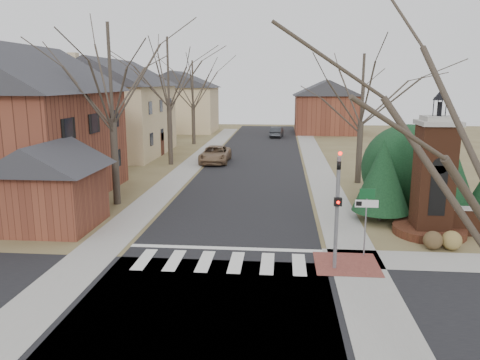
# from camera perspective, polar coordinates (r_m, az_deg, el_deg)

# --- Properties ---
(ground) EXTENTS (120.00, 120.00, 0.00)m
(ground) POSITION_cam_1_polar(r_m,az_deg,el_deg) (17.53, -2.73, -10.95)
(ground) COLOR brown
(ground) RESTS_ON ground
(main_street) EXTENTS (8.00, 70.00, 0.01)m
(main_street) POSITION_cam_1_polar(r_m,az_deg,el_deg) (38.66, 1.72, 1.78)
(main_street) COLOR black
(main_street) RESTS_ON ground
(cross_street) EXTENTS (120.00, 8.00, 0.01)m
(cross_street) POSITION_cam_1_polar(r_m,az_deg,el_deg) (14.84, -4.37, -15.40)
(cross_street) COLOR black
(cross_street) RESTS_ON ground
(crosswalk_zone) EXTENTS (8.00, 2.20, 0.02)m
(crosswalk_zone) POSITION_cam_1_polar(r_m,az_deg,el_deg) (18.26, -2.38, -9.95)
(crosswalk_zone) COLOR silver
(crosswalk_zone) RESTS_ON ground
(stop_bar) EXTENTS (8.00, 0.35, 0.02)m
(stop_bar) POSITION_cam_1_polar(r_m,az_deg,el_deg) (19.65, -1.81, -8.33)
(stop_bar) COLOR silver
(stop_bar) RESTS_ON ground
(sidewalk_right_main) EXTENTS (2.00, 60.00, 0.02)m
(sidewalk_right_main) POSITION_cam_1_polar(r_m,az_deg,el_deg) (38.71, 9.43, 1.64)
(sidewalk_right_main) COLOR gray
(sidewalk_right_main) RESTS_ON ground
(sidewalk_left) EXTENTS (2.00, 60.00, 0.02)m
(sidewalk_left) POSITION_cam_1_polar(r_m,az_deg,el_deg) (39.31, -5.87, 1.90)
(sidewalk_left) COLOR gray
(sidewalk_left) RESTS_ON ground
(curb_apron) EXTENTS (2.40, 2.40, 0.02)m
(curb_apron) POSITION_cam_1_polar(r_m,az_deg,el_deg) (18.47, 12.86, -9.98)
(curb_apron) COLOR brown
(curb_apron) RESTS_ON ground
(traffic_signal_pole) EXTENTS (0.28, 0.41, 4.50)m
(traffic_signal_pole) POSITION_cam_1_polar(r_m,az_deg,el_deg) (17.21, 11.79, -2.53)
(traffic_signal_pole) COLOR slate
(traffic_signal_pole) RESTS_ON ground
(sign_post) EXTENTS (0.90, 0.07, 2.75)m
(sign_post) POSITION_cam_1_polar(r_m,az_deg,el_deg) (18.92, 15.13, -3.39)
(sign_post) COLOR slate
(sign_post) RESTS_ON ground
(brick_gate_monument) EXTENTS (3.20, 3.20, 6.47)m
(brick_gate_monument) POSITION_cam_1_polar(r_m,az_deg,el_deg) (22.52, 22.43, -0.89)
(brick_gate_monument) COLOR #4E2817
(brick_gate_monument) RESTS_ON ground
(house_brick_left) EXTENTS (9.80, 11.80, 9.42)m
(house_brick_left) POSITION_cam_1_polar(r_m,az_deg,el_deg) (30.22, -25.40, 6.70)
(house_brick_left) COLOR brown
(house_brick_left) RESTS_ON ground
(house_stucco_left) EXTENTS (9.80, 12.80, 9.28)m
(house_stucco_left) POSITION_cam_1_polar(r_m,az_deg,el_deg) (45.84, -15.14, 8.74)
(house_stucco_left) COLOR beige
(house_stucco_left) RESTS_ON ground
(garage_left) EXTENTS (4.80, 4.80, 4.29)m
(garage_left) POSITION_cam_1_polar(r_m,az_deg,el_deg) (23.59, -22.15, -0.14)
(garage_left) COLOR brown
(garage_left) RESTS_ON ground
(house_distant_left) EXTENTS (10.80, 8.80, 8.53)m
(house_distant_left) POSITION_cam_1_polar(r_m,az_deg,el_deg) (65.61, -7.51, 9.58)
(house_distant_left) COLOR beige
(house_distant_left) RESTS_ON ground
(house_distant_right) EXTENTS (8.80, 8.80, 7.30)m
(house_distant_right) POSITION_cam_1_polar(r_m,az_deg,el_deg) (64.32, 10.40, 8.91)
(house_distant_right) COLOR brown
(house_distant_right) RESTS_ON ground
(evergreen_near) EXTENTS (2.80, 2.80, 4.10)m
(evergreen_near) POSITION_cam_1_polar(r_m,az_deg,el_deg) (23.94, 16.95, 0.54)
(evergreen_near) COLOR #473D33
(evergreen_near) RESTS_ON ground
(evergreen_mid) EXTENTS (3.40, 3.40, 4.70)m
(evergreen_mid) POSITION_cam_1_polar(r_m,az_deg,el_deg) (25.90, 23.63, 1.56)
(evergreen_mid) COLOR #473D33
(evergreen_mid) RESTS_ON ground
(evergreen_mass) EXTENTS (4.80, 4.80, 4.80)m
(evergreen_mass) POSITION_cam_1_polar(r_m,az_deg,el_deg) (26.73, 19.68, 1.73)
(evergreen_mass) COLOR black
(evergreen_mass) RESTS_ON ground
(bare_tree_0) EXTENTS (8.05, 8.05, 11.15)m
(bare_tree_0) POSITION_cam_1_polar(r_m,az_deg,el_deg) (26.67, -15.61, 13.40)
(bare_tree_0) COLOR #473D33
(bare_tree_0) RESTS_ON ground
(bare_tree_1) EXTENTS (8.40, 8.40, 11.64)m
(bare_tree_1) POSITION_cam_1_polar(r_m,az_deg,el_deg) (39.13, -8.78, 13.57)
(bare_tree_1) COLOR #473D33
(bare_tree_1) RESTS_ON ground
(bare_tree_2) EXTENTS (7.35, 7.35, 10.19)m
(bare_tree_2) POSITION_cam_1_polar(r_m,az_deg,el_deg) (51.92, -5.80, 12.10)
(bare_tree_2) COLOR #473D33
(bare_tree_2) RESTS_ON ground
(bare_tree_3) EXTENTS (7.00, 7.00, 9.70)m
(bare_tree_3) POSITION_cam_1_polar(r_m,az_deg,el_deg) (32.42, 14.75, 11.33)
(bare_tree_3) COLOR #473D33
(bare_tree_3) RESTS_ON ground
(pickup_truck) EXTENTS (2.36, 5.10, 1.41)m
(pickup_truck) POSITION_cam_1_polar(r_m,az_deg,el_deg) (40.01, -3.04, 3.13)
(pickup_truck) COLOR brown
(pickup_truck) RESTS_ON ground
(distant_car) EXTENTS (1.76, 4.02, 1.29)m
(distant_car) POSITION_cam_1_polar(r_m,az_deg,el_deg) (58.68, 4.51, 5.85)
(distant_car) COLOR #2F3136
(distant_car) RESTS_ON ground
(dry_shrub_left) EXTENTS (0.78, 0.78, 0.78)m
(dry_shrub_left) POSITION_cam_1_polar(r_m,az_deg,el_deg) (21.01, 22.46, -6.81)
(dry_shrub_left) COLOR #503D24
(dry_shrub_left) RESTS_ON ground
(dry_shrub_right) EXTENTS (0.81, 0.81, 0.81)m
(dry_shrub_right) POSITION_cam_1_polar(r_m,az_deg,el_deg) (21.24, 24.40, -6.73)
(dry_shrub_right) COLOR olive
(dry_shrub_right) RESTS_ON ground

